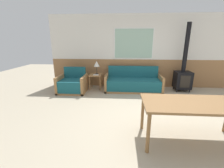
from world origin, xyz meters
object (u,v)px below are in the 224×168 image
(armchair, at_px, (73,85))
(side_table, at_px, (96,78))
(dining_table, at_px, (195,107))
(table_lamp, at_px, (97,64))
(couch, at_px, (133,83))
(wood_stove, at_px, (183,74))

(armchair, height_order, side_table, armchair)
(side_table, relative_size, dining_table, 0.32)
(side_table, relative_size, table_lamp, 1.13)
(couch, height_order, dining_table, couch)
(armchair, relative_size, dining_table, 0.54)
(couch, xyz_separation_m, side_table, (-1.39, 0.08, 0.18))
(side_table, xyz_separation_m, table_lamp, (0.04, 0.08, 0.49))
(dining_table, relative_size, wood_stove, 0.75)
(table_lamp, bearing_deg, couch, -6.52)
(couch, height_order, table_lamp, table_lamp)
(couch, distance_m, armchair, 2.17)
(dining_table, bearing_deg, table_lamp, 126.06)
(side_table, relative_size, wood_stove, 0.24)
(couch, bearing_deg, table_lamp, 173.48)
(side_table, height_order, dining_table, dining_table)
(side_table, bearing_deg, table_lamp, 63.67)
(armchair, height_order, table_lamp, table_lamp)
(armchair, relative_size, wood_stove, 0.40)
(armchair, height_order, wood_stove, wood_stove)
(side_table, distance_m, dining_table, 3.69)
(couch, xyz_separation_m, dining_table, (0.84, -2.85, 0.41))
(armchair, bearing_deg, side_table, 11.10)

